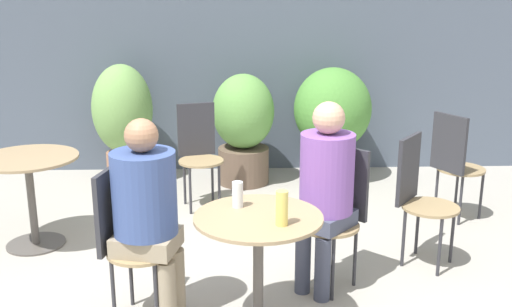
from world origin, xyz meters
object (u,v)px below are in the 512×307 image
seated_person_0 (325,183)px  seated_person_1 (148,206)px  bistro_chair_3 (198,146)px  potted_plant_0 (123,116)px  cafe_table_far (30,180)px  potted_plant_2 (332,116)px  bistro_chair_4 (418,190)px  bistro_chair_2 (454,158)px  potted_plant_1 (243,125)px  bistro_chair_1 (124,232)px  cafe_table_near (258,248)px  beer_glass_0 (282,208)px  bistro_chair_0 (338,205)px  beer_glass_1 (238,194)px

seated_person_0 → seated_person_1: seated_person_0 is taller
bistro_chair_3 → potted_plant_0: size_ratio=0.77×
cafe_table_far → potted_plant_2: (2.56, 1.59, 0.15)m
bistro_chair_3 → bistro_chair_4: bearing=-53.1°
seated_person_1 → potted_plant_0: 2.78m
bistro_chair_2 → potted_plant_2: potted_plant_2 is taller
bistro_chair_4 → potted_plant_1: potted_plant_1 is taller
bistro_chair_1 → potted_plant_0: potted_plant_0 is taller
seated_person_0 → seated_person_1: 1.13m
bistro_chair_3 → seated_person_1: seated_person_1 is taller
bistro_chair_1 → seated_person_0: seated_person_0 is taller
bistro_chair_4 → seated_person_1: 1.97m
cafe_table_far → bistro_chair_3: size_ratio=0.81×
bistro_chair_2 → seated_person_0: seated_person_0 is taller
bistro_chair_4 → cafe_table_near: bearing=164.8°
cafe_table_far → potted_plant_0: potted_plant_0 is taller
cafe_table_far → bistro_chair_4: bearing=-7.4°
bistro_chair_4 → beer_glass_0: 1.50m
seated_person_1 → bistro_chair_1: bearing=90.0°
bistro_chair_2 → bistro_chair_0: bearing=103.2°
bistro_chair_1 → potted_plant_2: potted_plant_2 is taller
beer_glass_1 → bistro_chair_3: bearing=100.0°
bistro_chair_1 → beer_glass_0: bearing=-96.5°
potted_plant_2 → cafe_table_near: bearing=-106.8°
bistro_chair_2 → beer_glass_0: size_ratio=4.86×
seated_person_0 → bistro_chair_2: bearing=86.3°
bistro_chair_3 → potted_plant_1: 0.75m
beer_glass_0 → bistro_chair_1: bearing=160.7°
bistro_chair_4 → potted_plant_1: size_ratio=0.83×
bistro_chair_4 → beer_glass_1: size_ratio=6.14×
cafe_table_near → bistro_chair_2: 2.41m
bistro_chair_0 → bistro_chair_2: bearing=86.0°
bistro_chair_4 → potted_plant_2: size_ratio=0.80×
bistro_chair_2 → potted_plant_1: (-1.77, 1.08, 0.05)m
bistro_chair_3 → cafe_table_near: bearing=-93.4°
seated_person_0 → beer_glass_1: size_ratio=8.33×
cafe_table_near → bistro_chair_3: (-0.47, 2.15, 0.03)m
cafe_table_near → bistro_chair_0: (0.55, 0.59, 0.03)m
potted_plant_2 → beer_glass_1: bearing=-109.8°
bistro_chair_4 → beer_glass_0: bistro_chair_4 is taller
beer_glass_0 → seated_person_0: bearing=62.4°
bistro_chair_0 → potted_plant_0: potted_plant_0 is taller
cafe_table_far → bistro_chair_4: (2.88, -0.37, 0.02)m
beer_glass_1 → potted_plant_2: 2.88m
beer_glass_0 → potted_plant_0: potted_plant_0 is taller
bistro_chair_4 → potted_plant_2: 2.00m
bistro_chair_2 → beer_glass_0: 2.45m
potted_plant_0 → bistro_chair_0: bearing=-51.2°
bistro_chair_3 → beer_glass_0: 2.38m
cafe_table_far → bistro_chair_4: size_ratio=0.81×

